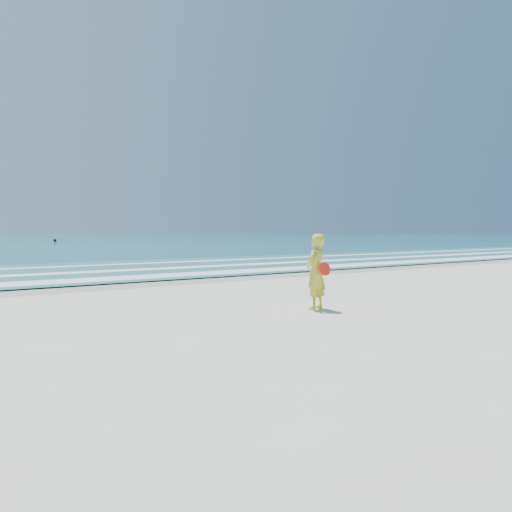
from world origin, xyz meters
TOP-DOWN VIEW (x-y plane):
  - ground at (0.00, 0.00)m, footprint 400.00×400.00m
  - wet_sand at (0.00, 9.00)m, footprint 400.00×2.40m
  - shallow at (0.00, 14.00)m, footprint 400.00×10.00m
  - foam_near at (0.00, 10.30)m, footprint 400.00×1.40m
  - foam_mid at (0.00, 13.20)m, footprint 400.00×0.90m
  - foam_far at (0.00, 16.50)m, footprint 400.00×0.60m
  - buoy at (9.04, 62.78)m, footprint 0.40×0.40m
  - woman at (0.23, 2.32)m, footprint 0.64×0.54m

SIDE VIEW (x-z plane):
  - ground at x=0.00m, z-range 0.00..0.00m
  - wet_sand at x=0.00m, z-range 0.00..0.00m
  - shallow at x=0.00m, z-range 0.04..0.05m
  - foam_near at x=0.00m, z-range 0.05..0.06m
  - foam_mid at x=0.00m, z-range 0.05..0.06m
  - foam_far at x=0.00m, z-range 0.05..0.06m
  - buoy at x=9.04m, z-range 0.04..0.44m
  - woman at x=0.23m, z-range 0.00..1.50m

